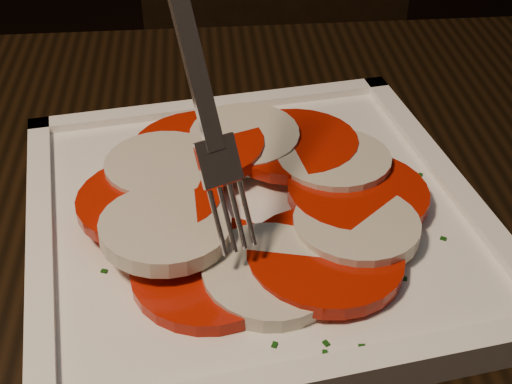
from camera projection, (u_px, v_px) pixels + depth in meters
The scene contains 4 objects.
chair at pixel (277, 71), 1.09m from camera, with size 0.47×0.47×0.93m.
plate at pixel (256, 220), 0.45m from camera, with size 0.28×0.28×0.01m, color white.
caprese_salad at pixel (256, 197), 0.44m from camera, with size 0.23×0.24×0.03m.
fork at pixel (184, 53), 0.37m from camera, with size 0.04×0.10×0.18m, color white, non-canonical shape.
Camera 1 is at (0.12, -0.43, 1.04)m, focal length 50.00 mm.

